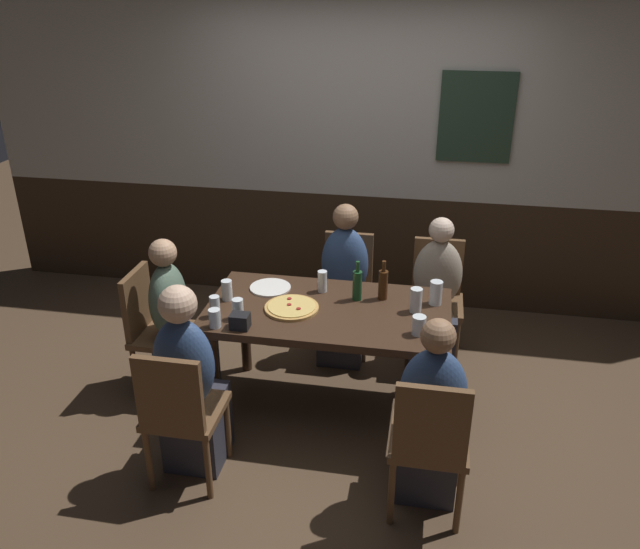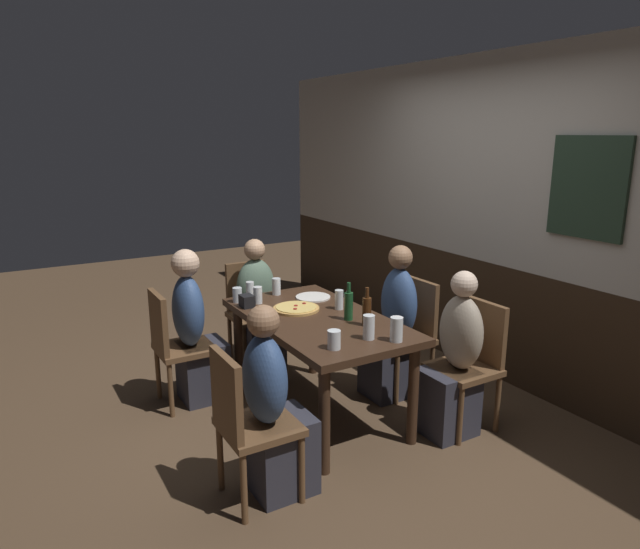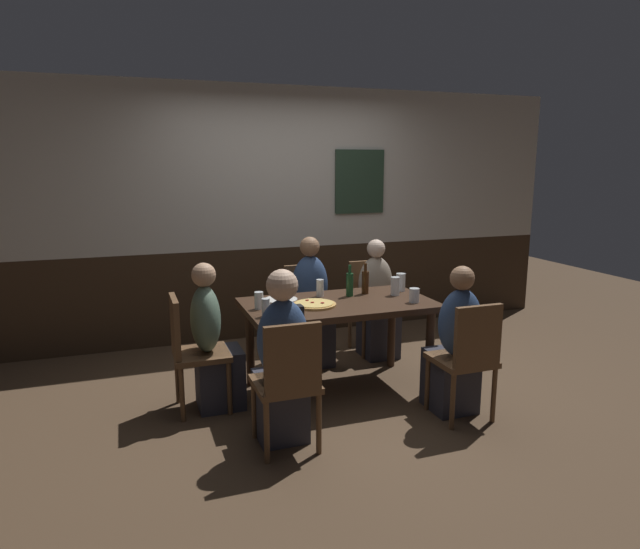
{
  "view_description": "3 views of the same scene",
  "coord_description": "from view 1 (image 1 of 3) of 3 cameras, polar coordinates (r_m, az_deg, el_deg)",
  "views": [
    {
      "loc": [
        0.58,
        -3.42,
        2.6
      ],
      "look_at": [
        -0.05,
        0.02,
        0.96
      ],
      "focal_mm": 35.69,
      "sensor_mm": 36.0,
      "label": 1
    },
    {
      "loc": [
        3.22,
        -1.87,
        1.99
      ],
      "look_at": [
        0.08,
        -0.03,
        1.07
      ],
      "focal_mm": 31.68,
      "sensor_mm": 36.0,
      "label": 2
    },
    {
      "loc": [
        -1.58,
        -4.0,
        1.83
      ],
      "look_at": [
        -0.18,
        -0.08,
        0.99
      ],
      "focal_mm": 31.19,
      "sensor_mm": 36.0,
      "label": 3
    }
  ],
  "objects": [
    {
      "name": "person_mid_far",
      "position": [
        4.63,
        2.1,
        -1.89
      ],
      "size": [
        0.34,
        0.37,
        1.17
      ],
      "color": "#2D2D38",
      "rests_on": "ground_plane"
    },
    {
      "name": "ground_plane",
      "position": [
        4.33,
        0.66,
        -11.7
      ],
      "size": [
        12.0,
        12.0,
        0.0
      ],
      "primitive_type": "plane",
      "color": "#4C3826"
    },
    {
      "name": "beer_glass_tall",
      "position": [
        3.82,
        -7.36,
        -3.16
      ],
      "size": [
        0.07,
        0.07,
        0.13
      ],
      "color": "silver",
      "rests_on": "dining_table"
    },
    {
      "name": "pizza",
      "position": [
        3.92,
        -2.56,
        -2.97
      ],
      "size": [
        0.34,
        0.34,
        0.03
      ],
      "color": "tan",
      "rests_on": "dining_table"
    },
    {
      "name": "person_right_near",
      "position": [
        3.48,
        9.83,
        -13.05
      ],
      "size": [
        0.34,
        0.37,
        1.11
      ],
      "color": "#2D2D38",
      "rests_on": "ground_plane"
    },
    {
      "name": "chair_left_near",
      "position": [
        3.56,
        -12.47,
        -11.75
      ],
      "size": [
        0.4,
        0.4,
        0.88
      ],
      "color": "brown",
      "rests_on": "ground_plane"
    },
    {
      "name": "beer_bottle_brown",
      "position": [
        4.02,
        5.67,
        -0.85
      ],
      "size": [
        0.06,
        0.06,
        0.26
      ],
      "color": "#42230F",
      "rests_on": "dining_table"
    },
    {
      "name": "pint_glass_amber",
      "position": [
        3.86,
        -9.39,
        -2.94
      ],
      "size": [
        0.06,
        0.06,
        0.13
      ],
      "color": "silver",
      "rests_on": "dining_table"
    },
    {
      "name": "pint_glass_stout",
      "position": [
        3.68,
        8.85,
        -4.64
      ],
      "size": [
        0.08,
        0.08,
        0.11
      ],
      "color": "silver",
      "rests_on": "dining_table"
    },
    {
      "name": "person_left_near",
      "position": [
        3.67,
        -11.54,
        -10.25
      ],
      "size": [
        0.34,
        0.37,
        1.18
      ],
      "color": "#2D2D38",
      "rests_on": "ground_plane"
    },
    {
      "name": "wall_back",
      "position": [
        5.26,
        3.92,
        10.84
      ],
      "size": [
        6.4,
        0.13,
        2.6
      ],
      "color": "#332316",
      "rests_on": "ground_plane"
    },
    {
      "name": "plate_white_large",
      "position": [
        4.19,
        -4.48,
        -1.18
      ],
      "size": [
        0.27,
        0.27,
        0.01
      ],
      "primitive_type": "cylinder",
      "color": "white",
      "rests_on": "dining_table"
    },
    {
      "name": "beer_glass_half",
      "position": [
        3.91,
        8.59,
        -2.38
      ],
      "size": [
        0.07,
        0.07,
        0.15
      ],
      "color": "silver",
      "rests_on": "dining_table"
    },
    {
      "name": "beer_bottle_green",
      "position": [
        4.0,
        3.36,
        -0.91
      ],
      "size": [
        0.06,
        0.06,
        0.26
      ],
      "color": "#194723",
      "rests_on": "dining_table"
    },
    {
      "name": "person_right_far",
      "position": [
        4.61,
        10.27,
        -2.84
      ],
      "size": [
        0.34,
        0.37,
        1.12
      ],
      "color": "#2D2D38",
      "rests_on": "ground_plane"
    },
    {
      "name": "chair_mid_far",
      "position": [
        4.77,
        2.39,
        -0.99
      ],
      "size": [
        0.4,
        0.4,
        0.88
      ],
      "color": "brown",
      "rests_on": "ground_plane"
    },
    {
      "name": "tumbler_water",
      "position": [
        4.02,
        10.34,
        -1.7
      ],
      "size": [
        0.08,
        0.08,
        0.15
      ],
      "color": "silver",
      "rests_on": "dining_table"
    },
    {
      "name": "tumbler_short",
      "position": [
        4.11,
        0.21,
        -0.74
      ],
      "size": [
        0.06,
        0.06,
        0.14
      ],
      "color": "silver",
      "rests_on": "dining_table"
    },
    {
      "name": "condiment_caddy",
      "position": [
        3.73,
        -7.19,
        -4.16
      ],
      "size": [
        0.11,
        0.09,
        0.09
      ],
      "primitive_type": "cube",
      "color": "black",
      "rests_on": "dining_table"
    },
    {
      "name": "chair_right_far",
      "position": [
        4.74,
        10.34,
        -1.62
      ],
      "size": [
        0.4,
        0.4,
        0.88
      ],
      "color": "brown",
      "rests_on": "ground_plane"
    },
    {
      "name": "dining_table",
      "position": [
        3.98,
        0.71,
        -4.2
      ],
      "size": [
        1.5,
        0.83,
        0.74
      ],
      "color": "#382316",
      "rests_on": "ground_plane"
    },
    {
      "name": "pint_glass_pale",
      "position": [
        4.05,
        -8.34,
        -1.52
      ],
      "size": [
        0.07,
        0.07,
        0.13
      ],
      "color": "silver",
      "rests_on": "dining_table"
    },
    {
      "name": "chair_head_west",
      "position": [
        4.38,
        -14.6,
        -4.45
      ],
      "size": [
        0.4,
        0.4,
        0.88
      ],
      "color": "brown",
      "rests_on": "ground_plane"
    },
    {
      "name": "chair_right_near",
      "position": [
        3.33,
        9.8,
        -14.35
      ],
      "size": [
        0.4,
        0.4,
        0.88
      ],
      "color": "brown",
      "rests_on": "ground_plane"
    },
    {
      "name": "person_head_west",
      "position": [
        4.33,
        -12.58,
        -5.01
      ],
      "size": [
        0.37,
        0.34,
        1.12
      ],
      "color": "#2D2D38",
      "rests_on": "ground_plane"
    },
    {
      "name": "highball_clear",
      "position": [
        3.76,
        -9.42,
        -3.96
      ],
      "size": [
        0.07,
        0.07,
        0.11
      ],
      "color": "silver",
      "rests_on": "dining_table"
    }
  ]
}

